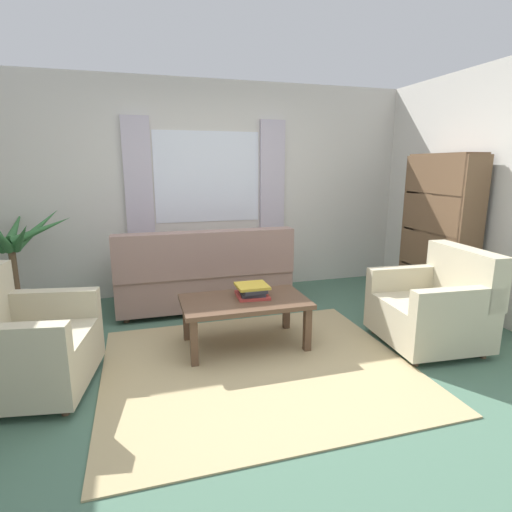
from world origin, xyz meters
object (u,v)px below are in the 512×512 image
Objects in this scene: armchair_left at (20,345)px; armchair_right at (435,307)px; bookshelf at (438,239)px; book_stack_on_table at (252,291)px; potted_plant at (14,264)px; coffee_table at (245,305)px; couch at (204,276)px.

armchair_left is 3.36m from armchair_right.
bookshelf is at bearing 144.94° from armchair_right.
bookshelf reaches higher than armchair_right.
book_stack_on_table is 2.31m from bookshelf.
potted_plant is at bearing 150.82° from book_stack_on_table.
armchair_left and armchair_right have the same top height.
coffee_table is at bearing 100.20° from bookshelf.
bookshelf is at bearing -71.10° from armchair_left.
bookshelf reaches higher than potted_plant.
armchair_right is at bearing 140.86° from bookshelf.
couch is at bearing -5.01° from potted_plant.
armchair_left is 4.14m from bookshelf.
couch is 2.66m from bookshelf.
coffee_table is at bearing 99.72° from couch.
bookshelf is at bearing 9.20° from book_stack_on_table.
armchair_right is 0.73× the size of potted_plant.
potted_plant is (-2.12, 1.29, 0.22)m from coffee_table.
potted_plant is 4.55m from bookshelf.
book_stack_on_table is 2.52m from potted_plant.
armchair_left is at bearing 99.75° from bookshelf.
potted_plant is at bearing -5.01° from couch.
armchair_left is 1.07× the size of armchair_right.
couch reaches higher than book_stack_on_table.
book_stack_on_table is (0.27, -1.06, 0.13)m from couch.
armchair_right is (1.84, -1.55, -0.01)m from couch.
bookshelf is at bearing 10.20° from coffee_table.
bookshelf reaches higher than couch.
armchair_right is at bearing 139.76° from couch.
coffee_table is 2.49m from potted_plant.
armchair_left reaches higher than book_stack_on_table.
armchair_right is at bearing -83.59° from armchair_left.
couch is 1.13m from coffee_table.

